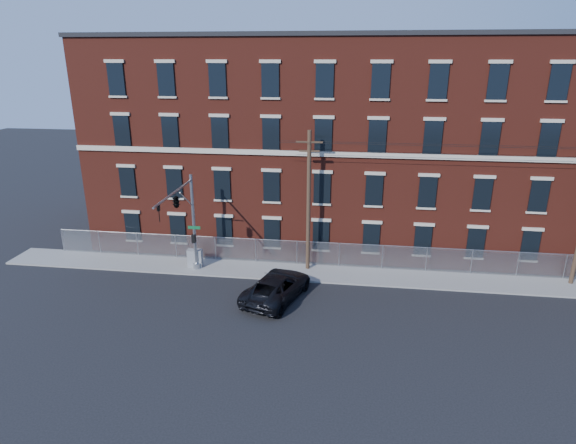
{
  "coord_description": "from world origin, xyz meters",
  "views": [
    {
      "loc": [
        4.9,
        -26.3,
        14.71
      ],
      "look_at": [
        0.78,
        4.0,
        4.17
      ],
      "focal_mm": 29.98,
      "sensor_mm": 36.0,
      "label": 1
    }
  ],
  "objects_px": {
    "traffic_signal_mast": "(181,209)",
    "utility_cabinet": "(195,258)",
    "utility_pole_near": "(309,199)",
    "pickup_truck": "(277,287)"
  },
  "relations": [
    {
      "from": "traffic_signal_mast",
      "to": "utility_cabinet",
      "type": "relative_size",
      "value": 5.3
    },
    {
      "from": "utility_pole_near",
      "to": "pickup_truck",
      "type": "relative_size",
      "value": 1.68
    },
    {
      "from": "pickup_truck",
      "to": "utility_cabinet",
      "type": "xyz_separation_m",
      "value": [
        -6.67,
        3.83,
        -0.05
      ]
    },
    {
      "from": "utility_pole_near",
      "to": "utility_cabinet",
      "type": "distance_m",
      "value": 9.41
    },
    {
      "from": "traffic_signal_mast",
      "to": "utility_pole_near",
      "type": "bearing_deg",
      "value": 23.14
    },
    {
      "from": "utility_pole_near",
      "to": "traffic_signal_mast",
      "type": "bearing_deg",
      "value": -156.86
    },
    {
      "from": "pickup_truck",
      "to": "utility_cabinet",
      "type": "distance_m",
      "value": 7.69
    },
    {
      "from": "pickup_truck",
      "to": "utility_cabinet",
      "type": "relative_size",
      "value": 4.5
    },
    {
      "from": "traffic_signal_mast",
      "to": "utility_pole_near",
      "type": "distance_m",
      "value": 8.7
    },
    {
      "from": "traffic_signal_mast",
      "to": "utility_cabinet",
      "type": "bearing_deg",
      "value": 94.25
    }
  ]
}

